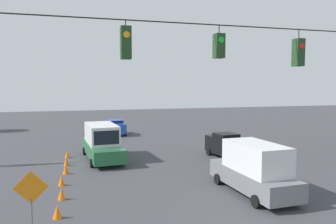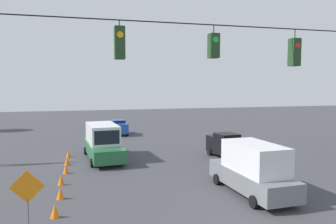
{
  "view_description": "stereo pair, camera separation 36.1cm",
  "coord_description": "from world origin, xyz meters",
  "px_view_note": "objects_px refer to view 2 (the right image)",
  "views": [
    {
      "loc": [
        6.42,
        10.14,
        6.02
      ],
      "look_at": [
        -0.03,
        -12.19,
        4.1
      ],
      "focal_mm": 35.0,
      "sensor_mm": 36.0,
      "label": 1
    },
    {
      "loc": [
        6.07,
        10.24,
        6.02
      ],
      "look_at": [
        -0.03,
        -12.19,
        4.1
      ],
      "focal_mm": 35.0,
      "sensor_mm": 36.0,
      "label": 2
    }
  ],
  "objects_px": {
    "overhead_signal_span": "(254,99)",
    "traffic_cone_fourth": "(66,169)",
    "sedan_black_oncoming_far": "(227,145)",
    "sedan_blue_withflow_deep": "(118,127)",
    "box_truck_grey_crossing_near": "(253,169)",
    "traffic_cone_second": "(60,193)",
    "traffic_cone_farthest": "(68,153)",
    "traffic_cone_third": "(61,180)",
    "traffic_cone_nearest": "(55,211)",
    "box_truck_green_withflow_far": "(103,142)",
    "work_zone_sign": "(27,192)",
    "traffic_cone_fifth": "(67,161)"
  },
  "relations": [
    {
      "from": "sedan_blue_withflow_deep",
      "to": "traffic_cone_farthest",
      "type": "relative_size",
      "value": 6.43
    },
    {
      "from": "box_truck_green_withflow_far",
      "to": "traffic_cone_farthest",
      "type": "relative_size",
      "value": 11.66
    },
    {
      "from": "traffic_cone_third",
      "to": "traffic_cone_second",
      "type": "bearing_deg",
      "value": 91.97
    },
    {
      "from": "traffic_cone_farthest",
      "to": "traffic_cone_fourth",
      "type": "bearing_deg",
      "value": 89.83
    },
    {
      "from": "traffic_cone_fourth",
      "to": "box_truck_grey_crossing_near",
      "type": "bearing_deg",
      "value": 145.0
    },
    {
      "from": "overhead_signal_span",
      "to": "traffic_cone_fourth",
      "type": "relative_size",
      "value": 36.24
    },
    {
      "from": "traffic_cone_third",
      "to": "traffic_cone_farthest",
      "type": "relative_size",
      "value": 1.0
    },
    {
      "from": "overhead_signal_span",
      "to": "box_truck_green_withflow_far",
      "type": "bearing_deg",
      "value": -75.45
    },
    {
      "from": "sedan_black_oncoming_far",
      "to": "traffic_cone_fifth",
      "type": "distance_m",
      "value": 12.75
    },
    {
      "from": "traffic_cone_second",
      "to": "sedan_black_oncoming_far",
      "type": "bearing_deg",
      "value": -152.08
    },
    {
      "from": "sedan_black_oncoming_far",
      "to": "traffic_cone_second",
      "type": "relative_size",
      "value": 6.59
    },
    {
      "from": "sedan_black_oncoming_far",
      "to": "traffic_cone_farthest",
      "type": "bearing_deg",
      "value": -15.89
    },
    {
      "from": "traffic_cone_second",
      "to": "traffic_cone_fourth",
      "type": "distance_m",
      "value": 5.18
    },
    {
      "from": "overhead_signal_span",
      "to": "traffic_cone_fifth",
      "type": "relative_size",
      "value": 36.24
    },
    {
      "from": "traffic_cone_second",
      "to": "work_zone_sign",
      "type": "bearing_deg",
      "value": 79.45
    },
    {
      "from": "box_truck_green_withflow_far",
      "to": "work_zone_sign",
      "type": "distance_m",
      "value": 14.41
    },
    {
      "from": "overhead_signal_span",
      "to": "sedan_black_oncoming_far",
      "type": "bearing_deg",
      "value": -111.99
    },
    {
      "from": "traffic_cone_second",
      "to": "traffic_cone_farthest",
      "type": "bearing_deg",
      "value": -90.61
    },
    {
      "from": "overhead_signal_span",
      "to": "traffic_cone_third",
      "type": "height_order",
      "value": "overhead_signal_span"
    },
    {
      "from": "box_truck_green_withflow_far",
      "to": "traffic_cone_fifth",
      "type": "distance_m",
      "value": 3.34
    },
    {
      "from": "sedan_black_oncoming_far",
      "to": "traffic_cone_fifth",
      "type": "relative_size",
      "value": 6.59
    },
    {
      "from": "box_truck_grey_crossing_near",
      "to": "traffic_cone_nearest",
      "type": "height_order",
      "value": "box_truck_grey_crossing_near"
    },
    {
      "from": "sedan_blue_withflow_deep",
      "to": "box_truck_green_withflow_far",
      "type": "height_order",
      "value": "box_truck_green_withflow_far"
    },
    {
      "from": "traffic_cone_nearest",
      "to": "traffic_cone_farthest",
      "type": "height_order",
      "value": "same"
    },
    {
      "from": "box_truck_grey_crossing_near",
      "to": "traffic_cone_second",
      "type": "distance_m",
      "value": 10.46
    },
    {
      "from": "sedan_black_oncoming_far",
      "to": "traffic_cone_nearest",
      "type": "xyz_separation_m",
      "value": [
        12.9,
        9.27,
        -0.73
      ]
    },
    {
      "from": "traffic_cone_nearest",
      "to": "traffic_cone_third",
      "type": "relative_size",
      "value": 1.0
    },
    {
      "from": "box_truck_green_withflow_far",
      "to": "sedan_black_oncoming_far",
      "type": "relative_size",
      "value": 1.77
    },
    {
      "from": "sedan_black_oncoming_far",
      "to": "box_truck_green_withflow_far",
      "type": "bearing_deg",
      "value": -13.26
    },
    {
      "from": "traffic_cone_third",
      "to": "traffic_cone_farthest",
      "type": "xyz_separation_m",
      "value": [
        -0.2,
        -7.83,
        0.0
      ]
    },
    {
      "from": "traffic_cone_fourth",
      "to": "traffic_cone_nearest",
      "type": "bearing_deg",
      "value": 88.5
    },
    {
      "from": "box_truck_grey_crossing_near",
      "to": "box_truck_green_withflow_far",
      "type": "height_order",
      "value": "box_truck_grey_crossing_near"
    },
    {
      "from": "sedan_black_oncoming_far",
      "to": "box_truck_grey_crossing_near",
      "type": "bearing_deg",
      "value": 73.6
    },
    {
      "from": "sedan_blue_withflow_deep",
      "to": "sedan_black_oncoming_far",
      "type": "xyz_separation_m",
      "value": [
        -7.26,
        15.13,
        0.11
      ]
    },
    {
      "from": "box_truck_grey_crossing_near",
      "to": "traffic_cone_second",
      "type": "bearing_deg",
      "value": -10.63
    },
    {
      "from": "sedan_blue_withflow_deep",
      "to": "overhead_signal_span",
      "type": "bearing_deg",
      "value": 93.11
    },
    {
      "from": "box_truck_green_withflow_far",
      "to": "traffic_cone_third",
      "type": "relative_size",
      "value": 11.66
    },
    {
      "from": "traffic_cone_fourth",
      "to": "traffic_cone_farthest",
      "type": "relative_size",
      "value": 1.0
    },
    {
      "from": "box_truck_grey_crossing_near",
      "to": "work_zone_sign",
      "type": "xyz_separation_m",
      "value": [
        11.12,
        2.86,
        0.58
      ]
    },
    {
      "from": "sedan_black_oncoming_far",
      "to": "traffic_cone_second",
      "type": "bearing_deg",
      "value": 27.92
    },
    {
      "from": "overhead_signal_span",
      "to": "traffic_cone_second",
      "type": "xyz_separation_m",
      "value": [
        7.12,
        -7.27,
        -5.21
      ]
    },
    {
      "from": "sedan_blue_withflow_deep",
      "to": "box_truck_grey_crossing_near",
      "type": "height_order",
      "value": "box_truck_grey_crossing_near"
    },
    {
      "from": "sedan_blue_withflow_deep",
      "to": "box_truck_grey_crossing_near",
      "type": "xyz_separation_m",
      "value": [
        -4.7,
        23.83,
        0.46
      ]
    },
    {
      "from": "overhead_signal_span",
      "to": "box_truck_grey_crossing_near",
      "type": "bearing_deg",
      "value": -120.17
    },
    {
      "from": "box_truck_grey_crossing_near",
      "to": "traffic_cone_fourth",
      "type": "bearing_deg",
      "value": -35.0
    },
    {
      "from": "overhead_signal_span",
      "to": "traffic_cone_fourth",
      "type": "bearing_deg",
      "value": -60.58
    },
    {
      "from": "traffic_cone_fourth",
      "to": "sedan_black_oncoming_far",
      "type": "bearing_deg",
      "value": -172.81
    },
    {
      "from": "traffic_cone_second",
      "to": "traffic_cone_farthest",
      "type": "height_order",
      "value": "same"
    },
    {
      "from": "work_zone_sign",
      "to": "traffic_cone_nearest",
      "type": "bearing_deg",
      "value": -108.92
    },
    {
      "from": "traffic_cone_fourth",
      "to": "traffic_cone_farthest",
      "type": "height_order",
      "value": "same"
    }
  ]
}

